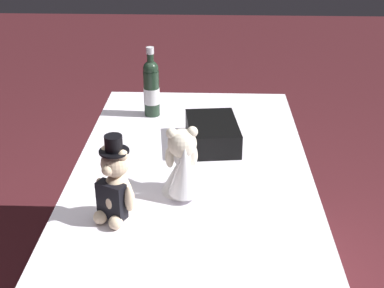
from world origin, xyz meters
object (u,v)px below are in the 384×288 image
object	(u,v)px
teddy_bear_groom	(115,187)
teddy_bear_bride	(183,166)
signing_pen	(210,116)
champagne_bottle	(151,87)
gift_case_black	(212,133)

from	to	relation	value
teddy_bear_groom	teddy_bear_bride	size ratio (longest dim) A/B	1.20
teddy_bear_groom	teddy_bear_bride	xyz separation A→B (m)	(-0.17, 0.21, -0.01)
teddy_bear_groom	teddy_bear_bride	distance (m)	0.27
teddy_bear_bride	signing_pen	bearing A→B (deg)	172.32
signing_pen	teddy_bear_bride	bearing A→B (deg)	-7.68
teddy_bear_bride	signing_pen	world-z (taller)	teddy_bear_bride
teddy_bear_bride	champagne_bottle	world-z (taller)	champagne_bottle
teddy_bear_groom	champagne_bottle	bearing A→B (deg)	178.41
teddy_bear_groom	signing_pen	size ratio (longest dim) A/B	2.10
signing_pen	gift_case_black	size ratio (longest dim) A/B	0.43
champagne_bottle	signing_pen	world-z (taller)	champagne_bottle
teddy_bear_bride	gift_case_black	world-z (taller)	teddy_bear_bride
gift_case_black	teddy_bear_groom	bearing A→B (deg)	-28.81
teddy_bear_groom	teddy_bear_bride	world-z (taller)	teddy_bear_groom
signing_pen	teddy_bear_groom	bearing A→B (deg)	-19.42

